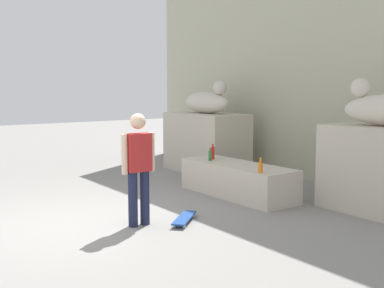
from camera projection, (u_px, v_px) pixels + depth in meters
The scene contains 10 objects.
ground_plane at pixel (75, 224), 7.09m from camera, with size 40.00×40.00×0.00m, color gray.
facade_wall at pixel (327, 40), 10.08m from camera, with size 11.66×0.60×6.10m, color #B7B69A.
pedestal_left at pixel (206, 142), 11.50m from camera, with size 2.09×1.15×1.42m, color beige.
statue_reclining_left at pixel (207, 102), 11.35m from camera, with size 1.63×0.64×0.78m.
ledge_block at pixel (237, 180), 8.94m from camera, with size 2.46×0.86×0.61m, color beige.
skater at pixel (138, 164), 6.93m from camera, with size 0.23×0.54×1.67m.
skateboard at pixel (184, 218), 7.20m from camera, with size 0.67×0.74×0.08m.
bottle_orange at pixel (260, 167), 7.98m from camera, with size 0.08×0.08×0.25m.
bottle_red at pixel (213, 153), 9.47m from camera, with size 0.08×0.08×0.32m.
bottle_green at pixel (210, 155), 9.27m from camera, with size 0.06×0.06×0.27m.
Camera 1 is at (6.61, -2.64, 2.04)m, focal length 44.21 mm.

